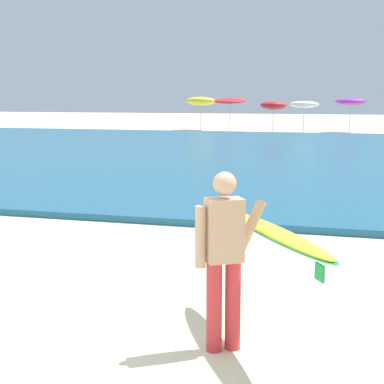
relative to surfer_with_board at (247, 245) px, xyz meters
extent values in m
plane|color=beige|center=(-1.32, -0.82, -1.03)|extent=(160.00, 160.00, 0.00)
cube|color=#1E6084|center=(-1.32, 18.91, -0.96)|extent=(120.00, 28.00, 0.14)
cylinder|color=red|center=(-0.28, -0.16, -0.59)|extent=(0.15, 0.15, 0.88)
cylinder|color=red|center=(-0.12, -0.07, -0.59)|extent=(0.15, 0.15, 0.88)
cube|color=tan|center=(-0.20, -0.11, 0.15)|extent=(0.40, 0.36, 0.60)
sphere|color=tan|center=(-0.20, -0.11, 0.59)|extent=(0.22, 0.22, 0.22)
cylinder|color=tan|center=(-0.40, -0.23, 0.10)|extent=(0.10, 0.10, 0.58)
cylinder|color=tan|center=(0.02, 0.04, 0.17)|extent=(0.32, 0.24, 0.51)
ellipsoid|color=yellow|center=(0.24, 0.14, 0.10)|extent=(1.41, 2.17, 0.17)
ellipsoid|color=green|center=(0.24, 0.14, 0.09)|extent=(1.48, 2.27, 0.13)
cube|color=green|center=(0.71, -0.68, -0.01)|extent=(0.09, 0.13, 0.14)
cylinder|color=beige|center=(-9.83, 36.16, -0.01)|extent=(0.05, 0.05, 2.03)
ellipsoid|color=yellow|center=(-9.83, 36.16, 1.09)|extent=(2.23, 2.28, 0.80)
cylinder|color=beige|center=(-7.40, 35.00, 0.02)|extent=(0.05, 0.05, 2.09)
ellipsoid|color=red|center=(-7.40, 35.00, 1.12)|extent=(2.29, 2.32, 0.57)
cylinder|color=beige|center=(-4.28, 34.38, -0.14)|extent=(0.05, 0.05, 1.76)
ellipsoid|color=red|center=(-4.28, 34.38, 0.83)|extent=(1.79, 1.82, 0.71)
cylinder|color=beige|center=(-2.26, 34.90, -0.11)|extent=(0.05, 0.05, 1.84)
ellipsoid|color=white|center=(-2.26, 34.90, 0.89)|extent=(2.03, 2.06, 0.60)
cylinder|color=beige|center=(0.77, 36.00, -0.01)|extent=(0.05, 0.05, 2.03)
ellipsoid|color=purple|center=(0.77, 36.00, 1.08)|extent=(2.09, 2.10, 0.56)
camera|label=1|loc=(0.90, -5.25, 1.38)|focal=54.00mm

